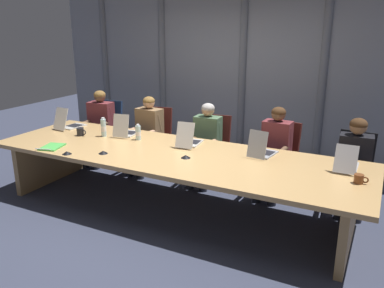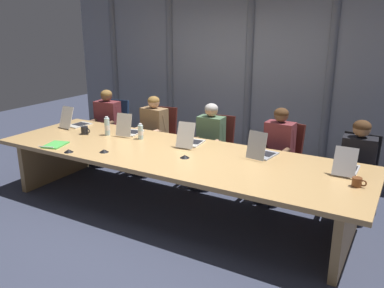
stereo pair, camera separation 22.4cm
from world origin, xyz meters
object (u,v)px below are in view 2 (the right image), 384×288
object	(u,v)px
laptop_right_mid	(262,152)
person_left_end	(105,122)
office_chair_left_mid	(160,146)
office_chair_center	(215,157)
laptop_left_mid	(129,130)
person_right_mid	(277,149)
person_center	(208,140)
laptop_center	(191,140)
person_right_end	(357,162)
conference_mic_right_side	(104,151)
water_bottle_primary	(141,132)
coffee_mug_near	(85,130)
laptop_right_end	(347,166)
office_chair_right_mid	(280,168)
coffee_mug_far	(357,182)
water_bottle_secondary	(107,127)
office_chair_left_end	(113,138)
office_chair_right_end	(354,182)
conference_mic_middle	(69,151)
spiral_notepad	(55,145)
laptop_left_end	(75,123)
person_left_mid	(151,130)
conference_mic_left_side	(185,156)

from	to	relation	value
laptop_right_mid	person_left_end	world-z (taller)	person_left_end
office_chair_left_mid	office_chair_center	distance (m)	0.97
laptop_left_mid	person_right_mid	distance (m)	1.99
office_chair_center	person_center	distance (m)	0.34
laptop_left_mid	laptop_center	size ratio (longest dim) A/B	0.92
person_right_end	conference_mic_right_side	bearing A→B (deg)	-66.98
person_right_mid	water_bottle_primary	distance (m)	1.77
laptop_right_mid	person_center	world-z (taller)	person_center
office_chair_left_mid	conference_mic_right_side	xyz separation A→B (m)	(0.24, -1.51, 0.39)
office_chair_center	coffee_mug_near	distance (m)	1.86
coffee_mug_near	conference_mic_right_side	size ratio (longest dim) A/B	1.32
laptop_right_end	water_bottle_primary	distance (m)	2.56
office_chair_right_mid	laptop_right_mid	bearing A→B (deg)	8.54
office_chair_center	coffee_mug_far	world-z (taller)	office_chair_center
conference_mic_right_side	coffee_mug_far	bearing A→B (deg)	8.00
office_chair_left_mid	water_bottle_primary	xyz separation A→B (m)	(0.28, -0.84, 0.47)
office_chair_center	water_bottle_secondary	world-z (taller)	water_bottle_secondary
office_chair_left_end	water_bottle_primary	distance (m)	1.56
office_chair_left_mid	person_right_mid	distance (m)	1.94
office_chair_right_mid	conference_mic_right_side	xyz separation A→B (m)	(-1.69, -1.51, 0.39)
office_chair_left_mid	person_left_end	xyz separation A→B (m)	(-0.95, -0.16, 0.31)
office_chair_right_end	conference_mic_middle	size ratio (longest dim) A/B	8.31
laptop_right_mid	person_left_end	size ratio (longest dim) A/B	0.37
person_left_end	water_bottle_secondary	xyz separation A→B (m)	(0.73, -0.75, 0.18)
person_left_end	conference_mic_middle	bearing A→B (deg)	22.52
laptop_center	office_chair_right_end	world-z (taller)	laptop_center
spiral_notepad	laptop_left_end	bearing A→B (deg)	105.39
person_left_end	coffee_mug_far	distance (m)	4.07
person_left_mid	laptop_left_end	bearing A→B (deg)	-49.33
laptop_center	person_left_mid	distance (m)	1.20
laptop_center	office_chair_center	world-z (taller)	laptop_center
office_chair_left_end	person_left_end	distance (m)	0.34
office_chair_center	person_right_end	xyz separation A→B (m)	(1.91, -0.16, 0.30)
person_right_mid	conference_mic_right_side	distance (m)	2.15
coffee_mug_far	person_left_mid	bearing A→B (deg)	162.47
laptop_left_end	office_chair_left_mid	distance (m)	1.31
office_chair_center	person_right_mid	xyz separation A→B (m)	(0.95, -0.16, 0.31)
office_chair_right_end	coffee_mug_near	world-z (taller)	office_chair_right_end
person_center	spiral_notepad	distance (m)	2.01
person_center	water_bottle_primary	distance (m)	0.95
laptop_center	office_chair_right_mid	bearing A→B (deg)	-57.26
office_chair_left_end	conference_mic_right_side	xyz separation A→B (m)	(1.19, -1.51, 0.38)
person_left_end	person_right_end	distance (m)	3.83
water_bottle_primary	conference_mic_right_side	distance (m)	0.67
office_chair_left_end	water_bottle_secondary	distance (m)	1.26
laptop_right_end	office_chair_right_end	xyz separation A→B (m)	(0.01, 0.76, -0.44)
laptop_center	water_bottle_primary	size ratio (longest dim) A/B	2.20
conference_mic_left_side	spiral_notepad	distance (m)	1.69
person_right_end	water_bottle_secondary	size ratio (longest dim) A/B	4.37
conference_mic_left_side	conference_mic_right_side	bearing A→B (deg)	-162.39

